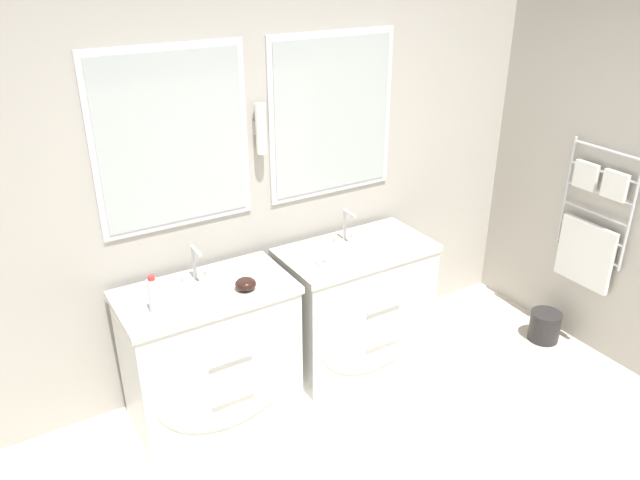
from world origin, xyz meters
TOP-DOWN VIEW (x-y plane):
  - wall_back at (-0.00, 1.85)m, footprint 5.45×0.14m
  - wall_right at (1.95, 0.82)m, footprint 0.13×3.73m
  - vanity_left at (-0.62, 1.47)m, footprint 0.98×0.60m
  - vanity_right at (0.41, 1.47)m, footprint 0.98×0.60m
  - faucet_left at (-0.62, 1.63)m, footprint 0.17×0.13m
  - faucet_right at (0.41, 1.63)m, footprint 0.17×0.13m
  - toiletry_bottle at (-0.93, 1.42)m, footprint 0.06×0.06m
  - amenity_bowl at (-0.42, 1.38)m, footprint 0.12×0.12m
  - soap_dish at (0.12, 1.41)m, footprint 0.12×0.08m
  - waste_bin at (1.71, 0.98)m, footprint 0.22×0.22m

SIDE VIEW (x-z plane):
  - waste_bin at x=1.71m, z-range 0.01..0.23m
  - vanity_left at x=-0.62m, z-range 0.01..0.86m
  - vanity_right at x=0.41m, z-range 0.01..0.86m
  - soap_dish at x=0.12m, z-range 0.85..0.89m
  - amenity_bowl at x=-0.42m, z-range 0.85..0.92m
  - toiletry_bottle at x=-0.93m, z-range 0.85..1.06m
  - faucet_left at x=-0.62m, z-range 0.85..1.07m
  - faucet_right at x=0.41m, z-range 0.85..1.07m
  - wall_right at x=1.95m, z-range -0.01..2.59m
  - wall_back at x=0.00m, z-range 0.01..2.61m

